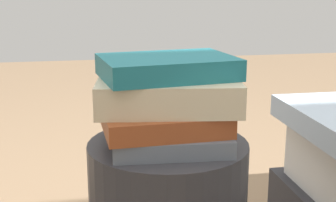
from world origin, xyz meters
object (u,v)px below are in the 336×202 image
book_teal (165,67)px  book_rust (162,118)px  book_cream (166,93)px  book_slate (171,136)px

book_teal → book_rust: bearing=47.5°
book_rust → book_teal: size_ratio=0.93×
book_cream → book_rust: bearing=18.2°
book_rust → book_cream: (-0.01, -0.00, 0.05)m
book_cream → book_teal: (0.00, -0.01, 0.05)m
book_cream → book_teal: 0.05m
book_rust → book_cream: 0.05m
book_slate → book_rust: book_rust is taller
book_slate → book_cream: book_cream is taller
book_cream → book_teal: book_teal is taller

